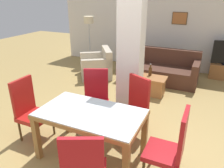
# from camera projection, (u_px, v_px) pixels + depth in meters

# --- Properties ---
(ground_plane) EXTENTS (18.00, 18.00, 0.00)m
(ground_plane) POSITION_uv_depth(u_px,v_px,m) (92.00, 155.00, 3.34)
(ground_plane) COLOR #A5884C
(back_wall) EXTENTS (7.20, 0.09, 2.70)m
(back_wall) POSITION_uv_depth(u_px,v_px,m) (166.00, 26.00, 6.77)
(back_wall) COLOR silver
(back_wall) RESTS_ON ground_plane
(divider_pillar) EXTENTS (0.43, 0.32, 2.70)m
(divider_pillar) POSITION_uv_depth(u_px,v_px,m) (131.00, 50.00, 3.89)
(divider_pillar) COLOR silver
(divider_pillar) RESTS_ON ground_plane
(dining_table) EXTENTS (1.49, 0.86, 0.75)m
(dining_table) POSITION_uv_depth(u_px,v_px,m) (91.00, 122.00, 3.12)
(dining_table) COLOR olive
(dining_table) RESTS_ON ground_plane
(dining_chair_far_left) EXTENTS (0.61, 0.61, 1.04)m
(dining_chair_far_left) POSITION_uv_depth(u_px,v_px,m) (96.00, 97.00, 3.98)
(dining_chair_far_left) COLOR #AB1621
(dining_chair_far_left) RESTS_ON ground_plane
(dining_chair_far_right) EXTENTS (0.61, 0.61, 1.04)m
(dining_chair_far_right) POSITION_uv_depth(u_px,v_px,m) (134.00, 106.00, 3.65)
(dining_chair_far_right) COLOR #B11B1A
(dining_chair_far_right) RESTS_ON ground_plane
(dining_chair_head_right) EXTENTS (0.46, 0.46, 1.04)m
(dining_chair_head_right) POSITION_uv_depth(u_px,v_px,m) (171.00, 146.00, 2.69)
(dining_chair_head_right) COLOR #B1181F
(dining_chair_head_right) RESTS_ON ground_plane
(dining_chair_head_left) EXTENTS (0.46, 0.46, 1.04)m
(dining_chair_head_left) POSITION_uv_depth(u_px,v_px,m) (30.00, 108.00, 3.58)
(dining_chair_head_left) COLOR #AB1C18
(dining_chair_head_left) RESTS_ON ground_plane
(sofa) EXTENTS (2.08, 0.87, 0.87)m
(sofa) POSITION_uv_depth(u_px,v_px,m) (159.00, 70.00, 6.10)
(sofa) COLOR #4D2C20
(sofa) RESTS_ON ground_plane
(armchair) EXTENTS (1.23, 1.26, 0.82)m
(armchair) POSITION_uv_depth(u_px,v_px,m) (97.00, 67.00, 6.41)
(armchair) COLOR beige
(armchair) RESTS_ON ground_plane
(coffee_table) EXTENTS (0.67, 0.47, 0.44)m
(coffee_table) POSITION_uv_depth(u_px,v_px,m) (152.00, 85.00, 5.27)
(coffee_table) COLOR #A56737
(coffee_table) RESTS_ON ground_plane
(bottle) EXTENTS (0.08, 0.08, 0.29)m
(bottle) POSITION_uv_depth(u_px,v_px,m) (150.00, 71.00, 5.27)
(bottle) COLOR #4C2D14
(bottle) RESTS_ON coffee_table
(floor_lamp) EXTENTS (0.32, 0.32, 1.61)m
(floor_lamp) POSITION_uv_depth(u_px,v_px,m) (89.00, 25.00, 7.07)
(floor_lamp) COLOR #B7B7BC
(floor_lamp) RESTS_ON ground_plane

